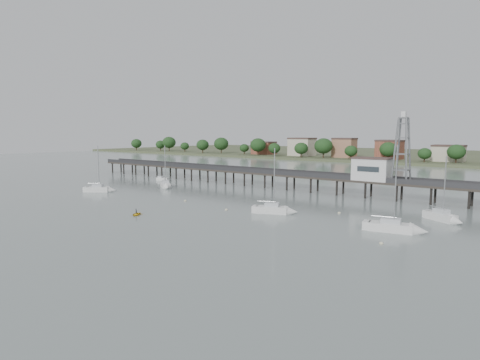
% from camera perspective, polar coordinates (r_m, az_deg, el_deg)
% --- Properties ---
extents(ground_plane, '(500.00, 500.00, 0.00)m').
position_cam_1_polar(ground_plane, '(66.89, -23.30, -6.70)').
color(ground_plane, slate).
rests_on(ground_plane, ground).
extents(pier, '(150.00, 5.00, 5.50)m').
position_cam_1_polar(pier, '(108.09, 5.64, 0.79)').
color(pier, '#2D2823').
rests_on(pier, ground).
extents(pier_building, '(8.40, 5.40, 5.30)m').
position_cam_1_polar(pier_building, '(96.86, 18.26, 1.51)').
color(pier_building, silver).
rests_on(pier_building, ground).
extents(lattice_tower, '(3.20, 3.20, 15.50)m').
position_cam_1_polar(lattice_tower, '(94.60, 22.07, 3.93)').
color(lattice_tower, slate).
rests_on(lattice_tower, ground).
extents(sailboat_b, '(7.18, 5.77, 12.04)m').
position_cam_1_polar(sailboat_b, '(110.61, -10.50, -0.79)').
color(sailboat_b, white).
rests_on(sailboat_b, ground).
extents(sailboat_a, '(7.22, 6.14, 12.30)m').
position_cam_1_polar(sailboat_a, '(107.38, -19.01, -1.27)').
color(sailboat_a, white).
rests_on(sailboat_a, ground).
extents(sailboat_c, '(7.96, 5.10, 12.78)m').
position_cam_1_polar(sailboat_c, '(74.80, 5.45, -4.29)').
color(sailboat_c, white).
rests_on(sailboat_c, ground).
extents(sailboat_e, '(6.97, 5.36, 11.59)m').
position_cam_1_polar(sailboat_e, '(76.00, 27.22, -4.83)').
color(sailboat_e, white).
rests_on(sailboat_e, ground).
extents(sailboat_d, '(8.75, 4.13, 13.90)m').
position_cam_1_polar(sailboat_d, '(65.22, 21.83, -6.39)').
color(sailboat_d, white).
rests_on(sailboat_d, ground).
extents(white_tender, '(4.32, 2.64, 1.57)m').
position_cam_1_polar(white_tender, '(127.91, -10.95, 0.13)').
color(white_tender, white).
rests_on(white_tender, ground).
extents(yellow_dinghy, '(1.83, 1.30, 2.51)m').
position_cam_1_polar(yellow_dinghy, '(75.62, -14.53, -4.85)').
color(yellow_dinghy, gold).
rests_on(yellow_dinghy, ground).
extents(dinghy_occupant, '(0.45, 0.99, 0.23)m').
position_cam_1_polar(dinghy_occupant, '(75.62, -14.53, -4.85)').
color(dinghy_occupant, black).
rests_on(dinghy_occupant, ground).
extents(mooring_buoys, '(83.77, 16.54, 0.39)m').
position_cam_1_polar(mooring_buoys, '(81.53, -2.52, -3.75)').
color(mooring_buoys, beige).
rests_on(mooring_buoys, ground).
extents(far_shore, '(500.00, 170.00, 10.40)m').
position_cam_1_polar(far_shore, '(276.78, 26.04, 3.15)').
color(far_shore, '#475133').
rests_on(far_shore, ground).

